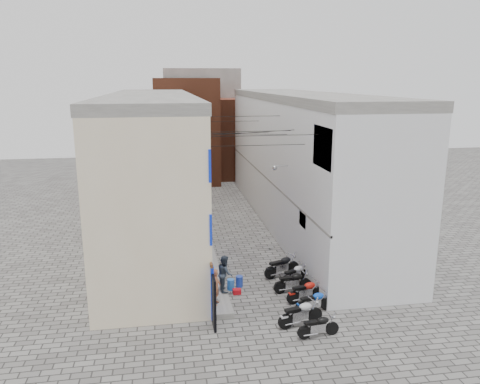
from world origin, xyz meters
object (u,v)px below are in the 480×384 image
motorcycle_b (301,312)px  motorcycle_e (293,281)px  motorcycle_d (306,290)px  red_crate (237,292)px  water_jug_near (231,285)px  motorcycle_c (314,301)px  person_b (225,273)px  water_jug_far (239,281)px  person_a (216,287)px  motorcycle_f (295,273)px  motorcycle_a (318,325)px  motorcycle_g (282,265)px

motorcycle_b → motorcycle_e: 3.15m
motorcycle_d → motorcycle_e: size_ratio=1.00×
motorcycle_d → red_crate: motorcycle_d is taller
motorcycle_d → water_jug_near: bearing=-131.7°
motorcycle_c → person_b: person_b is taller
water_jug_far → red_crate: bearing=-107.8°
motorcycle_c → person_a: 4.31m
motorcycle_f → motorcycle_e: bearing=-51.6°
red_crate → motorcycle_e: bearing=-4.3°
water_jug_near → red_crate: 0.56m
motorcycle_c → motorcycle_d: (-0.06, 1.03, 0.02)m
motorcycle_e → water_jug_far: 2.62m
water_jug_far → person_a: bearing=-123.5°
motorcycle_f → red_crate: (-3.03, -0.66, -0.42)m
motorcycle_a → water_jug_near: bearing=-155.4°
motorcycle_f → water_jug_near: motorcycle_f is taller
motorcycle_b → person_b: 4.26m
motorcycle_d → water_jug_far: 3.42m
motorcycle_f → red_crate: 3.13m
motorcycle_d → water_jug_far: bearing=-139.8°
motorcycle_c → motorcycle_b: bearing=-54.5°
motorcycle_a → motorcycle_d: (0.41, 2.99, 0.05)m
motorcycle_e → motorcycle_b: bearing=-16.2°
motorcycle_g → person_b: person_b is taller
motorcycle_b → motorcycle_g: bearing=160.7°
water_jug_near → red_crate: (0.22, -0.49, -0.15)m
motorcycle_c → motorcycle_d: bearing=170.9°
motorcycle_f → person_b: bearing=-107.5°
motorcycle_g → water_jug_far: 2.54m
motorcycle_c → red_crate: (-3.03, 2.30, -0.41)m
motorcycle_c → motorcycle_g: bearing=173.6°
motorcycle_a → motorcycle_g: size_ratio=0.83×
person_a → person_b: (0.57, 1.28, 0.04)m
motorcycle_c → water_jug_near: (-3.25, 2.79, -0.26)m
person_b → motorcycle_c: bearing=-124.9°
motorcycle_d → red_crate: 3.26m
motorcycle_c → person_a: person_a is taller
water_jug_far → motorcycle_a: bearing=-65.4°
water_jug_near → motorcycle_d: bearing=-29.0°
person_b → motorcycle_f: bearing=-81.8°
motorcycle_c → water_jug_far: 4.16m
motorcycle_a → motorcycle_e: (0.10, 4.06, 0.05)m
motorcycle_b → motorcycle_f: (0.91, 3.96, -0.05)m
motorcycle_g → red_crate: size_ratio=5.50×
person_a → water_jug_far: (1.39, 2.11, -0.80)m
motorcycle_a → person_b: person_b is taller
motorcycle_f → motorcycle_g: 1.09m
motorcycle_e → motorcycle_f: 0.93m
motorcycle_a → water_jug_far: size_ratio=3.21×
motorcycle_a → water_jug_far: (-2.31, 5.05, -0.23)m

